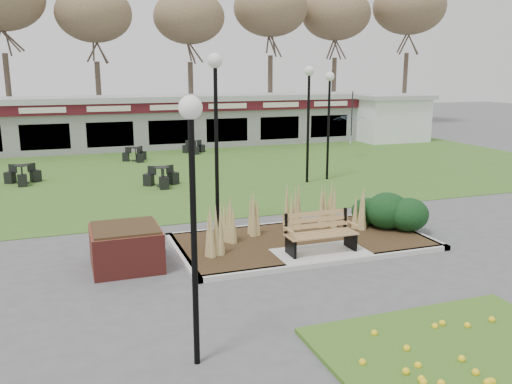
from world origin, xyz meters
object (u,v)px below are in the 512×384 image
object	(u,v)px
lamp_post_mid_right	(309,98)
patio_umbrella	(351,130)
park_bench	(320,232)
bistro_set_a	(23,177)
food_pavilion	(166,121)
lamp_post_far_right	(329,102)
brick_planter	(126,247)
bistro_set_b	(162,180)
bistro_set_d	(194,149)
car_black	(14,133)
lamp_post_mid_left	(216,103)
service_hut	(390,117)
lamp_post_near_left	(192,174)
bistro_set_c	(136,156)

from	to	relation	value
lamp_post_mid_right	patio_umbrella	distance (m)	7.01
patio_umbrella	park_bench	bearing A→B (deg)	-122.10
bistro_set_a	food_pavilion	bearing A→B (deg)	49.77
bistro_set_a	lamp_post_far_right	bearing A→B (deg)	-15.39
brick_planter	bistro_set_b	bearing A→B (deg)	74.73
bistro_set_d	car_black	distance (m)	11.91
lamp_post_mid_left	lamp_post_far_right	distance (m)	7.95
service_hut	lamp_post_far_right	world-z (taller)	lamp_post_far_right
bistro_set_b	car_black	xyz separation A→B (m)	(-6.13, 15.26, 0.36)
brick_planter	bistro_set_b	xyz separation A→B (m)	(2.26, 8.28, -0.21)
patio_umbrella	service_hut	bearing A→B (deg)	42.27
bistro_set_b	bistro_set_a	bearing A→B (deg)	155.55
park_bench	patio_umbrella	bearing A→B (deg)	57.90
lamp_post_mid_left	bistro_set_a	bearing A→B (deg)	123.17
brick_planter	bistro_set_b	world-z (taller)	brick_planter
brick_planter	lamp_post_mid_left	distance (m)	4.61
park_bench	lamp_post_near_left	xyz separation A→B (m)	(-3.88, -3.75, 2.32)
bistro_set_c	car_black	xyz separation A→B (m)	(-5.97, 9.09, 0.39)
brick_planter	bistro_set_c	xyz separation A→B (m)	(2.09, 14.45, -0.24)
lamp_post_mid_left	bistro_set_c	bearing A→B (deg)	92.98
lamp_post_mid_left	bistro_set_a	size ratio (longest dim) A/B	3.46
lamp_post_near_left	patio_umbrella	distance (m)	20.39
park_bench	bistro_set_a	world-z (taller)	park_bench
food_pavilion	lamp_post_near_left	size ratio (longest dim) A/B	6.16
bistro_set_c	bistro_set_d	bearing A→B (deg)	25.57
lamp_post_near_left	bistro_set_b	size ratio (longest dim) A/B	2.88
food_pavilion	lamp_post_near_left	world-z (taller)	lamp_post_near_left
bistro_set_a	patio_umbrella	bearing A→B (deg)	5.51
brick_planter	car_black	world-z (taller)	car_black
food_pavilion	lamp_post_far_right	size ratio (longest dim) A/B	5.80
bistro_set_a	lamp_post_near_left	bearing A→B (deg)	-77.82
brick_planter	lamp_post_mid_left	bearing A→B (deg)	38.87
bistro_set_b	bistro_set_c	world-z (taller)	bistro_set_b
service_hut	park_bench	bearing A→B (deg)	-127.25
brick_planter	lamp_post_mid_right	xyz separation A→B (m)	(7.73, 7.11, 2.78)
bistro_set_b	park_bench	bearing A→B (deg)	-76.66
lamp_post_far_right	brick_planter	bearing A→B (deg)	-139.82
lamp_post_mid_left	food_pavilion	bearing A→B (deg)	84.31
service_hut	lamp_post_mid_left	distance (m)	21.29
park_bench	bistro_set_c	bearing A→B (deg)	98.64
service_hut	car_black	xyz separation A→B (m)	(-21.77, 6.54, -0.82)
service_hut	patio_umbrella	distance (m)	7.43
bistro_set_a	patio_umbrella	xyz separation A→B (m)	(15.12, 1.46, 1.12)
lamp_post_near_left	bistro_set_b	world-z (taller)	lamp_post_near_left
service_hut	bistro_set_d	distance (m)	12.66
food_pavilion	service_hut	distance (m)	13.64
brick_planter	service_hut	size ratio (longest dim) A/B	0.34
service_hut	bistro_set_c	world-z (taller)	service_hut
park_bench	bistro_set_a	distance (m)	13.36
lamp_post_near_left	bistro_set_d	world-z (taller)	lamp_post_near_left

